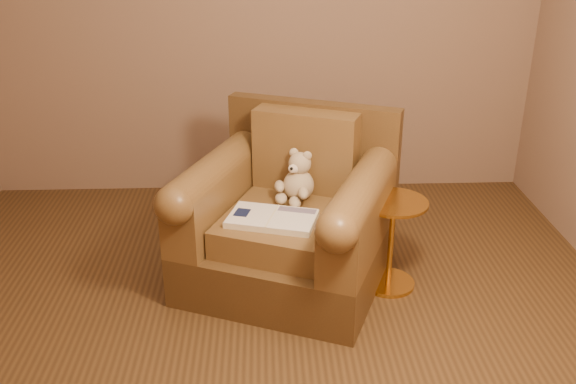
{
  "coord_description": "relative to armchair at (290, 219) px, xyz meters",
  "views": [
    {
      "loc": [
        0.02,
        -2.6,
        2.0
      ],
      "look_at": [
        0.15,
        0.58,
        0.58
      ],
      "focal_mm": 40.0,
      "sensor_mm": 36.0,
      "label": 1
    }
  ],
  "objects": [
    {
      "name": "armchair",
      "position": [
        0.0,
        0.0,
        0.0
      ],
      "size": [
        1.35,
        1.33,
        0.95
      ],
      "rotation": [
        0.0,
        0.0,
        -0.39
      ],
      "color": "#4D3519",
      "rests_on": "floor"
    },
    {
      "name": "guidebook",
      "position": [
        -0.11,
        -0.2,
        0.1
      ],
      "size": [
        0.52,
        0.39,
        0.04
      ],
      "rotation": [
        0.0,
        0.0,
        -0.28
      ],
      "color": "beige",
      "rests_on": "armchair"
    },
    {
      "name": "teddy_bear",
      "position": [
        0.04,
        0.08,
        0.2
      ],
      "size": [
        0.23,
        0.25,
        0.3
      ],
      "rotation": [
        0.0,
        0.0,
        -0.65
      ],
      "color": "tan",
      "rests_on": "armchair"
    },
    {
      "name": "floor",
      "position": [
        -0.17,
        -0.68,
        -0.37
      ],
      "size": [
        4.0,
        4.0,
        0.0
      ],
      "primitive_type": "plane",
      "color": "#4C331A",
      "rests_on": "ground"
    },
    {
      "name": "side_table",
      "position": [
        0.56,
        -0.13,
        -0.08
      ],
      "size": [
        0.38,
        0.38,
        0.53
      ],
      "color": "gold",
      "rests_on": "floor"
    }
  ]
}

